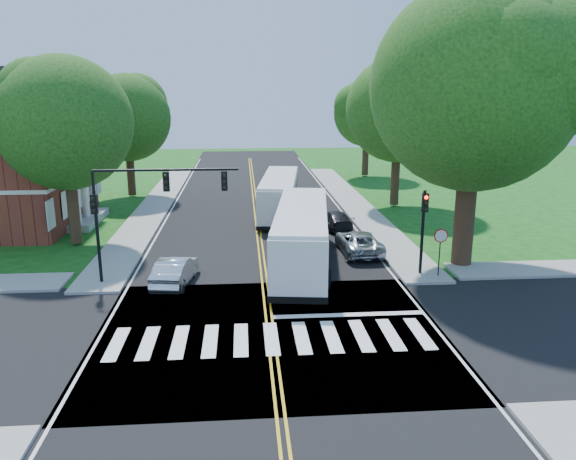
{
  "coord_description": "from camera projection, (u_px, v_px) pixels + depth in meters",
  "views": [
    {
      "loc": [
        -1.0,
        -20.88,
        9.67
      ],
      "look_at": [
        1.3,
        7.38,
        2.4
      ],
      "focal_mm": 35.0,
      "sensor_mm": 36.0,
      "label": 1
    }
  ],
  "objects": [
    {
      "name": "stop_sign",
      "position": [
        441.0,
        241.0,
        28.61
      ],
      "size": [
        0.76,
        0.08,
        2.53
      ],
      "color": "black",
      "rests_on": "ground"
    },
    {
      "name": "tree_east_mid",
      "position": [
        398.0,
        110.0,
        44.76
      ],
      "size": [
        8.4,
        8.4,
        11.93
      ],
      "color": "#341C14",
      "rests_on": "ground"
    },
    {
      "name": "tree_west_near",
      "position": [
        65.0,
        123.0,
        33.38
      ],
      "size": [
        8.0,
        8.0,
        11.4
      ],
      "color": "#341C14",
      "rests_on": "ground"
    },
    {
      "name": "crosswalk",
      "position": [
        271.0,
        338.0,
        22.15
      ],
      "size": [
        12.6,
        3.0,
        0.01
      ],
      "primitive_type": "cube",
      "color": "silver",
      "rests_on": "road"
    },
    {
      "name": "hatchback",
      "position": [
        175.0,
        271.0,
        28.08
      ],
      "size": [
        2.1,
        4.42,
        1.4
      ],
      "primitive_type": "imported",
      "rotation": [
        0.0,
        0.0,
        2.99
      ],
      "color": "silver",
      "rests_on": "road"
    },
    {
      "name": "edge_line_w",
      "position": [
        168.0,
        215.0,
        43.34
      ],
      "size": [
        0.12,
        70.0,
        0.01
      ],
      "primitive_type": "cube",
      "color": "silver",
      "rests_on": "road"
    },
    {
      "name": "signal_ne",
      "position": [
        423.0,
        221.0,
        28.76
      ],
      "size": [
        0.3,
        0.46,
        4.4
      ],
      "color": "black",
      "rests_on": "ground"
    },
    {
      "name": "edge_line_e",
      "position": [
        342.0,
        212.0,
        44.41
      ],
      "size": [
        0.12,
        70.0,
        0.01
      ],
      "primitive_type": "cube",
      "color": "silver",
      "rests_on": "road"
    },
    {
      "name": "signal_nw",
      "position": [
        143.0,
        198.0,
        27.3
      ],
      "size": [
        7.15,
        0.46,
        5.66
      ],
      "color": "black",
      "rests_on": "ground"
    },
    {
      "name": "tree_west_far",
      "position": [
        127.0,
        118.0,
        49.0
      ],
      "size": [
        7.6,
        7.6,
        10.67
      ],
      "color": "#341C14",
      "rests_on": "ground"
    },
    {
      "name": "cross_road",
      "position": [
        271.0,
        333.0,
        22.63
      ],
      "size": [
        60.0,
        12.0,
        0.01
      ],
      "primitive_type": "cube",
      "color": "black",
      "rests_on": "ground"
    },
    {
      "name": "sidewalk_ne",
      "position": [
        354.0,
        203.0,
        47.41
      ],
      "size": [
        2.6,
        40.0,
        0.15
      ],
      "primitive_type": "cube",
      "color": "gray",
      "rests_on": "ground"
    },
    {
      "name": "road",
      "position": [
        258.0,
        226.0,
        40.01
      ],
      "size": [
        14.0,
        96.0,
        0.01
      ],
      "primitive_type": "cube",
      "color": "black",
      "rests_on": "ground"
    },
    {
      "name": "sidewalk_nw",
      "position": [
        154.0,
        207.0,
        46.1
      ],
      "size": [
        2.6,
        40.0,
        0.15
      ],
      "primitive_type": "cube",
      "color": "gray",
      "rests_on": "ground"
    },
    {
      "name": "ground",
      "position": [
        271.0,
        333.0,
        22.64
      ],
      "size": [
        140.0,
        140.0,
        0.0
      ],
      "primitive_type": "plane",
      "color": "#134611",
      "rests_on": "ground"
    },
    {
      "name": "center_line",
      "position": [
        256.0,
        214.0,
        43.87
      ],
      "size": [
        0.36,
        70.0,
        0.01
      ],
      "primitive_type": "cube",
      "color": "gold",
      "rests_on": "road"
    },
    {
      "name": "dark_sedan",
      "position": [
        334.0,
        219.0,
        39.26
      ],
      "size": [
        2.37,
        4.48,
        1.24
      ],
      "primitive_type": "imported",
      "rotation": [
        0.0,
        0.0,
        3.3
      ],
      "color": "black",
      "rests_on": "road"
    },
    {
      "name": "tree_east_far",
      "position": [
        367.0,
        113.0,
        60.53
      ],
      "size": [
        7.2,
        7.2,
        10.34
      ],
      "color": "#341C14",
      "rests_on": "ground"
    },
    {
      "name": "suv",
      "position": [
        359.0,
        242.0,
        33.35
      ],
      "size": [
        2.34,
        4.92,
        1.36
      ],
      "primitive_type": "imported",
      "rotation": [
        0.0,
        0.0,
        3.16
      ],
      "color": "#AFB1B6",
      "rests_on": "road"
    },
    {
      "name": "tree_ne_big",
      "position": [
        475.0,
        87.0,
        28.83
      ],
      "size": [
        10.8,
        10.8,
        14.91
      ],
      "color": "#341C14",
      "rests_on": "ground"
    },
    {
      "name": "bus_follow",
      "position": [
        280.0,
        194.0,
        43.21
      ],
      "size": [
        3.97,
        11.84,
        3.0
      ],
      "rotation": [
        0.0,
        0.0,
        3.02
      ],
      "color": "silver",
      "rests_on": "road"
    },
    {
      "name": "stop_bar",
      "position": [
        349.0,
        315.0,
        24.45
      ],
      "size": [
        6.6,
        0.4,
        0.01
      ],
      "primitive_type": "cube",
      "color": "silver",
      "rests_on": "road"
    },
    {
      "name": "bus_lead",
      "position": [
        302.0,
        235.0,
        30.89
      ],
      "size": [
        4.41,
        12.9,
        3.28
      ],
      "rotation": [
        0.0,
        0.0,
        3.01
      ],
      "color": "silver",
      "rests_on": "road"
    }
  ]
}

